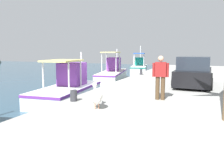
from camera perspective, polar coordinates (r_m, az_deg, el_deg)
name	(u,v)px	position (r m, az deg, el deg)	size (l,w,h in m)	color
quay_pier	(204,97)	(11.89, 22.85, -5.30)	(36.00, 10.00, 0.80)	#9E9E99
fishing_boat_second	(68,88)	(12.11, -11.33, -3.55)	(5.30, 2.58, 2.59)	white
fishing_boat_third	(113,73)	(19.64, 0.13, 0.39)	(6.61, 2.93, 2.85)	silver
fishing_boat_fourth	(139,68)	(26.14, 7.10, 1.75)	(5.52, 2.70, 3.30)	white
pelican	(96,97)	(7.13, -4.06, -5.73)	(0.88, 0.75, 0.82)	tan
fisherman_standing	(160,76)	(8.54, 12.47, -0.26)	(0.29, 0.61, 1.68)	#4C3823
parked_car	(194,72)	(12.56, 20.49, 0.53)	(4.16, 1.99, 1.57)	black
mooring_bollard_second	(74,96)	(8.31, -9.94, -5.43)	(0.26, 0.26, 0.42)	#333338
mooring_bollard_third	(141,72)	(17.29, 7.56, 0.70)	(0.21, 0.21, 0.45)	#333338
mooring_bollard_fourth	(161,65)	(25.81, 12.50, 2.35)	(0.22, 0.22, 0.40)	#333338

